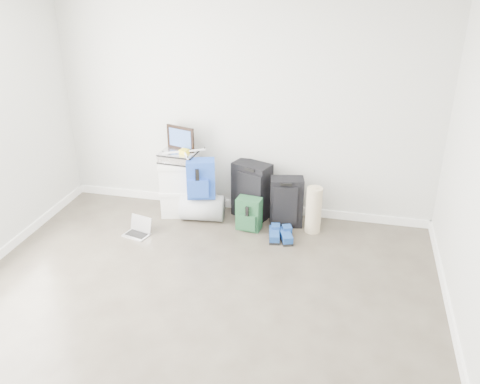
% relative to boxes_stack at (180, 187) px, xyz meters
% --- Properties ---
extents(ground, '(5.00, 5.00, 0.00)m').
position_rel_boxes_stack_xyz_m(ground, '(0.73, -2.22, -0.34)').
color(ground, '#3B332B').
rests_on(ground, ground).
extents(room_envelope, '(4.52, 5.02, 2.71)m').
position_rel_boxes_stack_xyz_m(room_envelope, '(0.73, -2.21, 1.38)').
color(room_envelope, beige).
rests_on(room_envelope, ground).
extents(boxes_stack, '(0.55, 0.48, 0.68)m').
position_rel_boxes_stack_xyz_m(boxes_stack, '(0.00, 0.00, 0.00)').
color(boxes_stack, silver).
rests_on(boxes_stack, ground).
extents(briefcase, '(0.44, 0.34, 0.12)m').
position_rel_boxes_stack_xyz_m(briefcase, '(0.00, 0.00, 0.40)').
color(briefcase, '#B2B2B7').
rests_on(briefcase, boxes_stack).
extents(painting, '(0.37, 0.14, 0.28)m').
position_rel_boxes_stack_xyz_m(painting, '(0.00, 0.10, 0.60)').
color(painting, black).
rests_on(painting, briefcase).
extents(drone, '(0.46, 0.46, 0.05)m').
position_rel_boxes_stack_xyz_m(drone, '(0.08, -0.02, 0.48)').
color(drone, yellow).
rests_on(drone, briefcase).
extents(duffel_bag, '(0.54, 0.37, 0.32)m').
position_rel_boxes_stack_xyz_m(duffel_bag, '(0.31, -0.12, -0.18)').
color(duffel_bag, gray).
rests_on(duffel_bag, ground).
extents(blue_backpack, '(0.37, 0.31, 0.46)m').
position_rel_boxes_stack_xyz_m(blue_backpack, '(0.31, -0.15, 0.20)').
color(blue_backpack, '#192DA3').
rests_on(blue_backpack, duffel_bag).
extents(large_suitcase, '(0.50, 0.42, 0.68)m').
position_rel_boxes_stack_xyz_m(large_suitcase, '(0.87, 0.11, 0.00)').
color(large_suitcase, black).
rests_on(large_suitcase, ground).
extents(green_backpack, '(0.30, 0.23, 0.39)m').
position_rel_boxes_stack_xyz_m(green_backpack, '(0.91, -0.23, -0.15)').
color(green_backpack, '#13361D').
rests_on(green_backpack, ground).
extents(carry_on, '(0.41, 0.31, 0.59)m').
position_rel_boxes_stack_xyz_m(carry_on, '(1.31, -0.02, -0.04)').
color(carry_on, black).
rests_on(carry_on, ground).
extents(shoes, '(0.32, 0.31, 0.10)m').
position_rel_boxes_stack_xyz_m(shoes, '(1.30, -0.38, -0.29)').
color(shoes, black).
rests_on(shoes, ground).
extents(rolled_rug, '(0.18, 0.18, 0.55)m').
position_rel_boxes_stack_xyz_m(rolled_rug, '(1.63, -0.11, -0.07)').
color(rolled_rug, tan).
rests_on(rolled_rug, ground).
extents(laptop, '(0.32, 0.27, 0.20)m').
position_rel_boxes_stack_xyz_m(laptop, '(-0.30, -0.63, -0.29)').
color(laptop, silver).
rests_on(laptop, ground).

